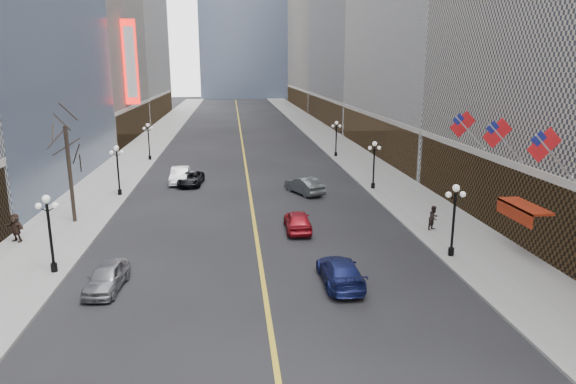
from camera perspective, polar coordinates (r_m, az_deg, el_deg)
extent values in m
cube|color=gray|center=(71.30, 6.42, 4.52)|extent=(6.00, 230.00, 0.15)
cube|color=gray|center=(70.71, -16.37, 3.96)|extent=(6.00, 230.00, 0.15)
cube|color=gold|center=(79.50, -5.11, 5.47)|extent=(0.25, 200.00, 0.02)
cube|color=brown|center=(35.22, 28.47, -2.64)|extent=(2.80, 41.00, 5.00)
cube|color=brown|center=(70.12, 10.37, 6.31)|extent=(2.80, 35.00, 5.00)
cube|color=gray|center=(109.97, 11.14, 20.14)|extent=(26.00, 40.00, 48.00)
cube|color=brown|center=(106.89, 4.58, 9.04)|extent=(2.80, 39.00, 5.00)
cube|color=brown|center=(149.24, 1.47, 10.45)|extent=(2.80, 45.00, 5.00)
cube|color=brown|center=(87.75, -17.45, 7.39)|extent=(2.80, 29.00, 5.00)
cube|color=brown|center=(121.16, -14.42, 9.22)|extent=(2.80, 37.00, 5.00)
cylinder|color=black|center=(33.50, 17.66, -6.33)|extent=(0.36, 0.36, 0.50)
cylinder|color=black|center=(32.95, 17.89, -3.47)|extent=(0.16, 0.16, 4.00)
sphere|color=white|center=(32.37, 18.19, 0.42)|extent=(0.44, 0.44, 0.44)
sphere|color=white|center=(32.28, 17.40, -0.29)|extent=(0.36, 0.36, 0.36)
sphere|color=white|center=(32.65, 18.85, -0.24)|extent=(0.36, 0.36, 0.36)
cylinder|color=black|center=(49.77, 9.43, 0.71)|extent=(0.36, 0.36, 0.50)
cylinder|color=black|center=(49.40, 9.51, 2.68)|extent=(0.16, 0.16, 4.00)
sphere|color=white|center=(49.02, 9.61, 5.32)|extent=(0.44, 0.44, 0.44)
sphere|color=white|center=(48.96, 9.09, 4.86)|extent=(0.36, 0.36, 0.36)
sphere|color=white|center=(49.20, 10.10, 4.86)|extent=(0.36, 0.36, 0.36)
cylinder|color=black|center=(66.93, 5.33, 4.21)|extent=(0.36, 0.36, 0.50)
cylinder|color=black|center=(66.66, 5.36, 5.70)|extent=(0.16, 0.16, 4.00)
sphere|color=white|center=(66.37, 5.41, 7.66)|extent=(0.44, 0.44, 0.44)
sphere|color=white|center=(66.33, 5.02, 7.32)|extent=(0.36, 0.36, 0.36)
sphere|color=white|center=(66.51, 5.78, 7.32)|extent=(0.36, 0.36, 0.36)
cylinder|color=black|center=(32.44, -24.55, -7.63)|extent=(0.36, 0.36, 0.50)
cylinder|color=black|center=(31.87, -24.87, -4.70)|extent=(0.16, 0.16, 4.00)
sphere|color=white|center=(31.27, -25.29, -0.69)|extent=(0.44, 0.44, 0.44)
sphere|color=white|center=(31.51, -25.99, -1.41)|extent=(0.36, 0.36, 0.36)
sphere|color=white|center=(31.22, -24.44, -1.38)|extent=(0.36, 0.36, 0.36)
cylinder|color=black|center=(49.06, -18.18, 0.00)|extent=(0.36, 0.36, 0.50)
cylinder|color=black|center=(48.69, -18.34, 2.00)|extent=(0.16, 0.16, 4.00)
sphere|color=white|center=(48.30, -18.55, 4.67)|extent=(0.44, 0.44, 0.44)
sphere|color=white|center=(48.45, -19.03, 4.18)|extent=(0.36, 0.36, 0.36)
sphere|color=white|center=(48.26, -17.99, 4.22)|extent=(0.36, 0.36, 0.36)
cylinder|color=black|center=(66.41, -15.10, 3.72)|extent=(0.36, 0.36, 0.50)
cylinder|color=black|center=(66.13, -15.19, 5.21)|extent=(0.16, 0.16, 4.00)
sphere|color=white|center=(65.84, -15.32, 7.18)|extent=(0.44, 0.44, 0.44)
sphere|color=white|center=(65.96, -15.69, 6.82)|extent=(0.36, 0.36, 0.36)
sphere|color=white|center=(65.82, -14.91, 6.86)|extent=(0.36, 0.36, 0.36)
cylinder|color=#B2B2B7|center=(31.29, 27.46, 3.50)|extent=(2.49, 0.12, 2.49)
cube|color=red|center=(30.84, 26.58, 4.70)|extent=(1.94, 0.04, 1.94)
cube|color=navy|center=(30.61, 26.10, 5.35)|extent=(0.88, 0.06, 0.88)
cylinder|color=#B2B2B7|center=(35.50, 23.07, 5.02)|extent=(2.49, 0.12, 2.49)
cube|color=red|center=(35.10, 22.24, 6.08)|extent=(1.94, 0.04, 1.94)
cube|color=navy|center=(34.90, 21.78, 6.67)|extent=(0.88, 0.06, 0.88)
cylinder|color=#B2B2B7|center=(39.90, 19.62, 6.19)|extent=(2.49, 0.12, 2.49)
cube|color=red|center=(39.54, 18.84, 7.14)|extent=(1.94, 0.04, 1.94)
cube|color=navy|center=(39.36, 18.41, 7.66)|extent=(0.88, 0.06, 0.88)
cube|color=maroon|center=(34.74, 24.81, -1.41)|extent=(1.40, 4.00, 0.15)
cube|color=maroon|center=(34.51, 23.82, -2.10)|extent=(0.10, 4.00, 0.90)
cube|color=red|center=(79.94, -17.11, 13.60)|extent=(2.00, 0.50, 12.00)
cube|color=white|center=(79.94, -17.07, 13.61)|extent=(1.40, 0.55, 10.00)
cylinder|color=#2D231C|center=(41.22, -23.05, 1.80)|extent=(0.28, 0.28, 7.20)
imported|color=gray|center=(29.15, -19.50, -8.91)|extent=(2.03, 4.26, 1.41)
imported|color=silver|center=(52.97, -11.91, 1.84)|extent=(1.73, 4.87, 1.60)
imported|color=black|center=(51.82, -10.74, 1.46)|extent=(2.60, 4.90, 1.31)
imported|color=navy|center=(28.32, 5.83, -8.77)|extent=(2.07, 5.01, 1.45)
imported|color=maroon|center=(36.87, 1.09, -3.20)|extent=(1.90, 4.50, 1.52)
imported|color=#44494B|center=(47.54, 1.81, 0.74)|extent=(3.43, 4.99, 1.56)
imported|color=black|center=(38.06, 15.89, -2.77)|extent=(0.98, 0.87, 1.77)
imported|color=#31231B|center=(38.68, -28.01, -3.51)|extent=(1.80, 1.35, 1.93)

